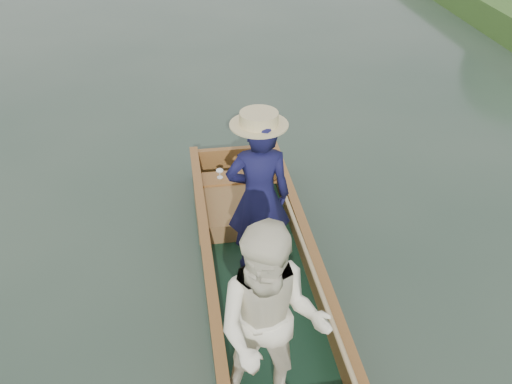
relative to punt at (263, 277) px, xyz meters
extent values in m
plane|color=#283D30|center=(0.06, 0.23, -0.63)|extent=(120.00, 120.00, 0.00)
cube|color=black|center=(0.06, 0.23, -0.59)|extent=(1.10, 5.00, 0.08)
cube|color=brown|center=(-0.45, 0.23, -0.39)|extent=(0.08, 5.00, 0.32)
cube|color=brown|center=(0.57, 0.23, -0.39)|extent=(0.08, 5.00, 0.32)
cube|color=brown|center=(0.06, 2.69, -0.39)|extent=(1.10, 0.08, 0.32)
cube|color=brown|center=(-0.45, 0.23, -0.21)|extent=(0.10, 5.00, 0.04)
cube|color=brown|center=(0.57, 0.23, -0.21)|extent=(0.10, 5.00, 0.04)
cube|color=brown|center=(0.06, 2.13, -0.33)|extent=(0.94, 0.30, 0.05)
imported|color=#13133D|center=(0.08, 0.78, 0.30)|extent=(0.63, 0.43, 1.69)
cylinder|color=beige|center=(0.08, 0.78, 1.10)|extent=(0.52, 0.52, 0.12)
imported|color=white|center=(-0.09, -0.89, 0.32)|extent=(0.97, 0.83, 1.74)
cube|color=brown|center=(-0.07, 1.64, -0.44)|extent=(0.85, 0.90, 0.22)
sphere|color=tan|center=(0.24, 1.54, -0.20)|extent=(0.22, 0.22, 0.22)
sphere|color=tan|center=(0.24, 1.53, -0.04)|extent=(0.17, 0.17, 0.17)
sphere|color=tan|center=(0.18, 1.53, 0.04)|extent=(0.06, 0.06, 0.06)
sphere|color=tan|center=(0.31, 1.53, 0.04)|extent=(0.06, 0.06, 0.06)
sphere|color=tan|center=(0.24, 1.46, -0.05)|extent=(0.07, 0.07, 0.07)
sphere|color=tan|center=(0.14, 1.52, -0.17)|extent=(0.08, 0.08, 0.08)
sphere|color=tan|center=(0.35, 1.52, -0.17)|extent=(0.08, 0.08, 0.08)
sphere|color=tan|center=(0.19, 1.51, -0.30)|extent=(0.09, 0.09, 0.09)
sphere|color=tan|center=(0.30, 1.51, -0.30)|extent=(0.09, 0.09, 0.09)
cylinder|color=silver|center=(-0.17, 2.13, -0.30)|extent=(0.07, 0.07, 0.01)
cylinder|color=silver|center=(-0.17, 2.13, -0.26)|extent=(0.01, 0.01, 0.08)
ellipsoid|color=silver|center=(-0.17, 2.13, -0.20)|extent=(0.09, 0.09, 0.05)
cylinder|color=tan|center=(0.49, 0.29, -0.17)|extent=(0.04, 4.55, 0.20)
camera|label=1|loc=(-0.62, -3.63, 3.33)|focal=40.00mm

